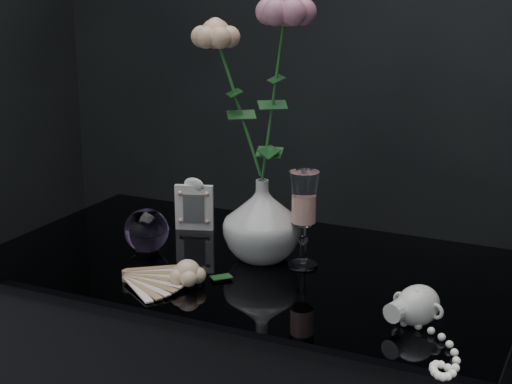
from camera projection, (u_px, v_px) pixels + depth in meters
The scene contains 8 objects.
vase at pixel (262, 220), 1.56m from camera, with size 0.16×0.16×0.16m, color silver.
wine_glass at pixel (304, 220), 1.51m from camera, with size 0.06×0.06×0.19m, color white, non-canonical shape.
picture_frame at pixel (194, 204), 1.74m from camera, with size 0.09×0.07×0.12m, color white, non-canonical shape.
paperweight at pixel (147, 231), 1.61m from camera, with size 0.09×0.09×0.09m, color #A879C4, non-canonical shape.
paper_fan at pixel (126, 275), 1.46m from camera, with size 0.24×0.19×0.03m, color beige, non-canonical shape.
loose_rose at pixel (187, 273), 1.44m from camera, with size 0.11×0.15×0.05m, color beige, non-canonical shape.
pearl_jar at pixel (418, 304), 1.28m from camera, with size 0.23×0.24×0.07m, color white, non-canonical shape.
roses at pixel (256, 80), 1.49m from camera, with size 0.22×0.12×0.42m.
Camera 1 is at (0.64, -1.28, 1.32)m, focal length 55.00 mm.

